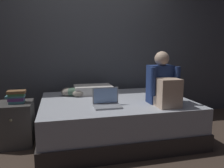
% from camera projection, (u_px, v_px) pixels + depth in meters
% --- Properties ---
extents(ground_plane, '(8.00, 8.00, 0.00)m').
position_uv_depth(ground_plane, '(106.00, 146.00, 2.77)').
color(ground_plane, '#47382D').
extents(wall_back, '(5.60, 0.10, 2.70)m').
position_uv_depth(wall_back, '(90.00, 40.00, 3.70)').
color(wall_back, '#4C4F54').
rests_on(wall_back, ground_plane).
extents(bed, '(2.00, 1.50, 0.52)m').
position_uv_depth(bed, '(115.00, 118.00, 3.07)').
color(bed, '#332D2B').
rests_on(bed, ground_plane).
extents(nightstand, '(0.44, 0.46, 0.54)m').
position_uv_depth(nightstand, '(15.00, 124.00, 2.80)').
color(nightstand, '#474442').
rests_on(nightstand, ground_plane).
extents(person_sitting, '(0.39, 0.44, 0.65)m').
position_uv_depth(person_sitting, '(163.00, 84.00, 2.73)').
color(person_sitting, navy).
rests_on(person_sitting, bed).
extents(laptop, '(0.32, 0.23, 0.22)m').
position_uv_depth(laptop, '(107.00, 102.00, 2.66)').
color(laptop, '#9EA0A5').
rests_on(laptop, bed).
extents(pillow, '(0.56, 0.36, 0.13)m').
position_uv_depth(pillow, '(93.00, 90.00, 3.39)').
color(pillow, silver).
rests_on(pillow, bed).
extents(book_stack, '(0.23, 0.16, 0.16)m').
position_uv_depth(book_stack, '(16.00, 97.00, 2.74)').
color(book_stack, teal).
rests_on(book_stack, nightstand).
extents(clothes_pile, '(0.32, 0.26, 0.12)m').
position_uv_depth(clothes_pile, '(72.00, 92.00, 3.25)').
color(clothes_pile, gray).
rests_on(clothes_pile, bed).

